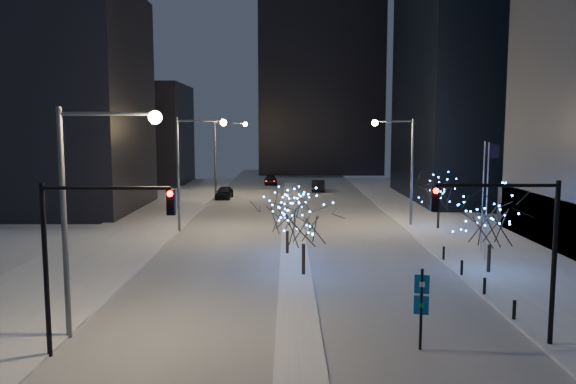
{
  "coord_description": "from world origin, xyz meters",
  "views": [
    {
      "loc": [
        -0.47,
        -21.57,
        9.13
      ],
      "look_at": [
        -0.45,
        14.32,
        5.0
      ],
      "focal_mm": 35.0,
      "sensor_mm": 36.0,
      "label": 1
    }
  ],
  "objects_px": {
    "holiday_tree_median_far": "(287,212)",
    "holiday_tree_plaza_far": "(439,193)",
    "car_near": "(224,192)",
    "holiday_tree_plaza_near": "(491,217)",
    "wayfinding_sign": "(421,301)",
    "street_lamp_w_far": "(223,148)",
    "street_lamp_east": "(402,157)",
    "traffic_signal_east": "(518,235)",
    "street_lamp_w_near": "(88,190)",
    "car_far": "(271,180)",
    "car_mid": "(318,186)",
    "holiday_tree_median_near": "(304,219)",
    "traffic_signal_west": "(84,240)",
    "street_lamp_w_mid": "(190,158)"
  },
  "relations": [
    {
      "from": "holiday_tree_plaza_near",
      "to": "street_lamp_w_near",
      "type": "bearing_deg",
      "value": -153.0
    },
    {
      "from": "street_lamp_w_far",
      "to": "traffic_signal_west",
      "type": "bearing_deg",
      "value": -89.45
    },
    {
      "from": "street_lamp_w_mid",
      "to": "holiday_tree_median_far",
      "type": "distance_m",
      "value": 12.79
    },
    {
      "from": "street_lamp_east",
      "to": "car_mid",
      "type": "height_order",
      "value": "street_lamp_east"
    },
    {
      "from": "traffic_signal_east",
      "to": "car_far",
      "type": "xyz_separation_m",
      "value": [
        -12.16,
        67.25,
        -4.04
      ]
    },
    {
      "from": "car_mid",
      "to": "holiday_tree_plaza_far",
      "type": "height_order",
      "value": "holiday_tree_plaza_far"
    },
    {
      "from": "holiday_tree_median_near",
      "to": "holiday_tree_median_far",
      "type": "relative_size",
      "value": 1.12
    },
    {
      "from": "traffic_signal_west",
      "to": "car_far",
      "type": "bearing_deg",
      "value": 85.63
    },
    {
      "from": "car_mid",
      "to": "holiday_tree_median_far",
      "type": "relative_size",
      "value": 1.07
    },
    {
      "from": "traffic_signal_west",
      "to": "car_mid",
      "type": "height_order",
      "value": "traffic_signal_west"
    },
    {
      "from": "traffic_signal_east",
      "to": "street_lamp_east",
      "type": "bearing_deg",
      "value": 87.74
    },
    {
      "from": "traffic_signal_west",
      "to": "car_mid",
      "type": "distance_m",
      "value": 60.18
    },
    {
      "from": "wayfinding_sign",
      "to": "holiday_tree_median_far",
      "type": "bearing_deg",
      "value": 121.24
    },
    {
      "from": "wayfinding_sign",
      "to": "street_lamp_w_near",
      "type": "bearing_deg",
      "value": -171.79
    },
    {
      "from": "traffic_signal_east",
      "to": "holiday_tree_median_far",
      "type": "distance_m",
      "value": 19.52
    },
    {
      "from": "street_lamp_w_mid",
      "to": "holiday_tree_plaza_near",
      "type": "bearing_deg",
      "value": -34.16
    },
    {
      "from": "street_lamp_w_far",
      "to": "street_lamp_east",
      "type": "relative_size",
      "value": 1.0
    },
    {
      "from": "traffic_signal_east",
      "to": "car_far",
      "type": "height_order",
      "value": "traffic_signal_east"
    },
    {
      "from": "holiday_tree_median_near",
      "to": "wayfinding_sign",
      "type": "distance_m",
      "value": 12.42
    },
    {
      "from": "traffic_signal_west",
      "to": "traffic_signal_east",
      "type": "distance_m",
      "value": 17.41
    },
    {
      "from": "wayfinding_sign",
      "to": "street_lamp_w_far",
      "type": "bearing_deg",
      "value": 118.83
    },
    {
      "from": "car_mid",
      "to": "traffic_signal_east",
      "type": "bearing_deg",
      "value": 100.67
    },
    {
      "from": "street_lamp_w_mid",
      "to": "car_near",
      "type": "bearing_deg",
      "value": 89.3
    },
    {
      "from": "street_lamp_w_far",
      "to": "car_mid",
      "type": "distance_m",
      "value": 15.63
    },
    {
      "from": "car_near",
      "to": "wayfinding_sign",
      "type": "relative_size",
      "value": 1.39
    },
    {
      "from": "car_far",
      "to": "holiday_tree_plaza_far",
      "type": "relative_size",
      "value": 0.98
    },
    {
      "from": "street_lamp_w_far",
      "to": "holiday_tree_median_near",
      "type": "bearing_deg",
      "value": -76.67
    },
    {
      "from": "street_lamp_east",
      "to": "car_near",
      "type": "relative_size",
      "value": 2.1
    },
    {
      "from": "holiday_tree_median_far",
      "to": "holiday_tree_plaza_far",
      "type": "bearing_deg",
      "value": 36.53
    },
    {
      "from": "street_lamp_w_near",
      "to": "car_far",
      "type": "xyz_separation_m",
      "value": [
        5.72,
        66.25,
        -5.78
      ]
    },
    {
      "from": "car_near",
      "to": "holiday_tree_median_near",
      "type": "height_order",
      "value": "holiday_tree_median_near"
    },
    {
      "from": "traffic_signal_west",
      "to": "car_far",
      "type": "distance_m",
      "value": 68.57
    },
    {
      "from": "holiday_tree_plaza_far",
      "to": "wayfinding_sign",
      "type": "xyz_separation_m",
      "value": [
        -8.02,
        -27.35,
        -1.28
      ]
    },
    {
      "from": "street_lamp_w_near",
      "to": "holiday_tree_plaza_near",
      "type": "xyz_separation_m",
      "value": [
        21.04,
        10.72,
        -2.9
      ]
    },
    {
      "from": "street_lamp_w_far",
      "to": "car_far",
      "type": "relative_size",
      "value": 2.03
    },
    {
      "from": "holiday_tree_median_far",
      "to": "car_far",
      "type": "bearing_deg",
      "value": 93.1
    },
    {
      "from": "street_lamp_w_far",
      "to": "holiday_tree_median_far",
      "type": "bearing_deg",
      "value": -76.06
    },
    {
      "from": "traffic_signal_east",
      "to": "street_lamp_w_mid",
      "type": "bearing_deg",
      "value": 124.51
    },
    {
      "from": "traffic_signal_west",
      "to": "holiday_tree_median_near",
      "type": "distance_m",
      "value": 15.14
    },
    {
      "from": "car_far",
      "to": "wayfinding_sign",
      "type": "xyz_separation_m",
      "value": [
        8.22,
        -67.57,
        1.38
      ]
    },
    {
      "from": "car_near",
      "to": "holiday_tree_plaza_near",
      "type": "relative_size",
      "value": 0.86
    },
    {
      "from": "street_lamp_east",
      "to": "wayfinding_sign",
      "type": "relative_size",
      "value": 2.92
    },
    {
      "from": "street_lamp_east",
      "to": "holiday_tree_plaza_near",
      "type": "xyz_separation_m",
      "value": [
        2.02,
        -17.28,
        -2.85
      ]
    },
    {
      "from": "holiday_tree_plaza_far",
      "to": "car_near",
      "type": "bearing_deg",
      "value": 134.37
    },
    {
      "from": "holiday_tree_plaza_near",
      "to": "traffic_signal_east",
      "type": "bearing_deg",
      "value": -105.12
    },
    {
      "from": "car_near",
      "to": "holiday_tree_median_near",
      "type": "xyz_separation_m",
      "value": [
        9.15,
        -38.03,
        2.77
      ]
    },
    {
      "from": "street_lamp_w_far",
      "to": "street_lamp_east",
      "type": "height_order",
      "value": "same"
    },
    {
      "from": "traffic_signal_east",
      "to": "holiday_tree_median_near",
      "type": "height_order",
      "value": "traffic_signal_east"
    },
    {
      "from": "car_far",
      "to": "holiday_tree_median_far",
      "type": "bearing_deg",
      "value": -89.52
    },
    {
      "from": "street_lamp_w_far",
      "to": "traffic_signal_east",
      "type": "distance_m",
      "value": 54.07
    }
  ]
}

